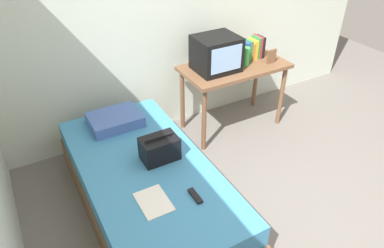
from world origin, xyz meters
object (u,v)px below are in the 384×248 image
picture_frame (271,56)px  handbag (160,148)px  book_row (253,48)px  pillow (115,120)px  magazine (154,202)px  remote_dark (195,196)px  water_bottle (246,57)px  bed (148,190)px  tv (216,54)px  desk (234,74)px

picture_frame → handbag: 1.74m
book_row → pillow: bearing=-174.8°
picture_frame → magazine: bearing=-151.4°
magazine → remote_dark: bearing=-19.7°
picture_frame → pillow: bearing=178.0°
water_bottle → magazine: 1.98m
bed → tv: tv is taller
water_bottle → picture_frame: 0.29m
picture_frame → remote_dark: 1.97m
desk → book_row: book_row is taller
desk → tv: 0.37m
desk → water_bottle: (0.10, -0.05, 0.20)m
book_row → tv: bearing=-173.4°
magazine → water_bottle: bearing=34.8°
water_bottle → remote_dark: water_bottle is taller
bed → desk: desk is taller
pillow → desk: bearing=3.3°
water_bottle → handbag: (-1.35, -0.69, -0.26)m
desk → pillow: desk is taller
tv → handbag: (-1.01, -0.75, -0.34)m
book_row → remote_dark: book_row is taller
handbag → remote_dark: (0.04, -0.53, -0.09)m
bed → magazine: (-0.10, -0.39, 0.27)m
water_bottle → picture_frame: water_bottle is taller
bed → desk: size_ratio=1.72×
pillow → handbag: (0.16, -0.66, 0.05)m
bed → magazine: 0.48m
desk → tv: bearing=177.1°
water_bottle → book_row: 0.22m
water_bottle → picture_frame: (0.27, -0.09, -0.02)m
book_row → pillow: size_ratio=0.52×
pillow → handbag: 0.68m
desk → book_row: bearing=14.3°
tv → pillow: size_ratio=0.93×
bed → water_bottle: size_ratio=10.04×
handbag → magazine: (-0.25, -0.42, -0.10)m
tv → magazine: tv is taller
tv → picture_frame: 0.64m
bed → book_row: (1.67, 0.85, 0.63)m
picture_frame → remote_dark: bearing=-144.7°
picture_frame → bed: bearing=-160.3°
desk → remote_dark: 1.75m
book_row → pillow: (-1.68, -0.15, -0.32)m
desk → water_bottle: water_bottle is taller
water_bottle → magazine: size_ratio=0.69×
magazine → picture_frame: bearing=28.6°
bed → pillow: bearing=90.7°
desk → remote_dark: desk is taller
tv → book_row: (0.52, 0.06, -0.07)m
book_row → magazine: size_ratio=0.85×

